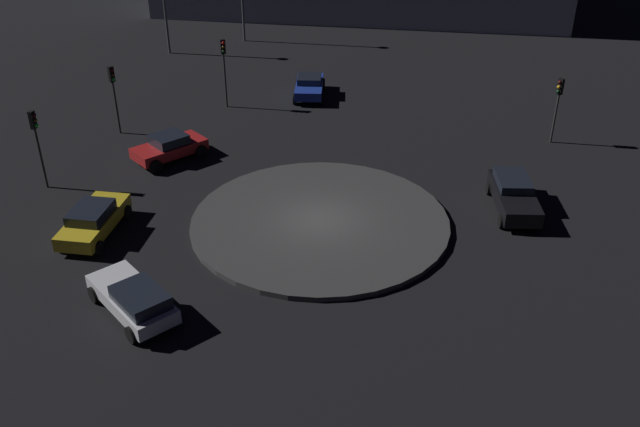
% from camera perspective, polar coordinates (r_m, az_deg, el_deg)
% --- Properties ---
extents(ground_plane, '(116.34, 116.34, 0.00)m').
position_cam_1_polar(ground_plane, '(32.14, -0.00, -0.85)').
color(ground_plane, black).
extents(roundabout_island, '(11.94, 11.94, 0.25)m').
position_cam_1_polar(roundabout_island, '(32.07, -0.00, -0.66)').
color(roundabout_island, '#383838').
rests_on(roundabout_island, ground_plane).
extents(car_white, '(4.15, 4.39, 1.41)m').
position_cam_1_polar(car_white, '(27.12, -15.03, -6.77)').
color(car_white, white).
rests_on(car_white, ground_plane).
extents(car_black, '(2.00, 4.51, 1.46)m').
position_cam_1_polar(car_black, '(34.22, 15.65, 1.50)').
color(car_black, black).
rests_on(car_black, ground_plane).
extents(car_blue, '(2.05, 4.11, 1.34)m').
position_cam_1_polar(car_blue, '(46.86, -0.88, 10.46)').
color(car_blue, '#1E38A5').
rests_on(car_blue, ground_plane).
extents(car_yellow, '(2.46, 4.56, 1.41)m').
position_cam_1_polar(car_yellow, '(32.64, -18.14, -0.49)').
color(car_yellow, gold).
rests_on(car_yellow, ground_plane).
extents(car_red, '(4.10, 3.95, 1.43)m').
position_cam_1_polar(car_red, '(38.74, -12.28, 5.39)').
color(car_red, red).
rests_on(car_red, ground_plane).
extents(traffic_light_southeast, '(0.39, 0.38, 4.06)m').
position_cam_1_polar(traffic_light_southeast, '(42.04, -16.62, 9.98)').
color(traffic_light_southeast, '#2D2D2D').
rests_on(traffic_light_southeast, ground_plane).
extents(traffic_light_southeast_near, '(0.36, 0.39, 4.40)m').
position_cam_1_polar(traffic_light_southeast_near, '(44.64, -7.91, 12.41)').
color(traffic_light_southeast_near, '#2D2D2D').
rests_on(traffic_light_southeast_near, ground_plane).
extents(traffic_light_east, '(0.38, 0.34, 4.13)m').
position_cam_1_polar(traffic_light_east, '(36.70, -22.30, 6.07)').
color(traffic_light_east, '#2D2D2D').
rests_on(traffic_light_east, ground_plane).
extents(traffic_light_southwest, '(0.39, 0.37, 3.82)m').
position_cam_1_polar(traffic_light_southwest, '(41.35, 18.99, 9.01)').
color(traffic_light_southwest, '#2D2D2D').
rests_on(traffic_light_southwest, ground_plane).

